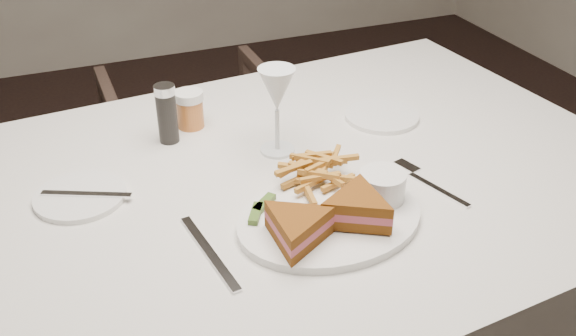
# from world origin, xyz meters

# --- Properties ---
(table) EXTENTS (1.47, 1.05, 0.75)m
(table) POSITION_xyz_m (0.24, -0.07, 0.38)
(table) COLOR silver
(table) RESTS_ON ground
(chair_far) EXTENTS (0.57, 0.54, 0.59)m
(chair_far) POSITION_xyz_m (0.32, 0.91, 0.29)
(chair_far) COLOR #433129
(chair_far) RESTS_ON ground
(table_setting) EXTENTS (0.80, 0.60, 0.18)m
(table_setting) POSITION_xyz_m (0.26, -0.13, 0.79)
(table_setting) COLOR white
(table_setting) RESTS_ON table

